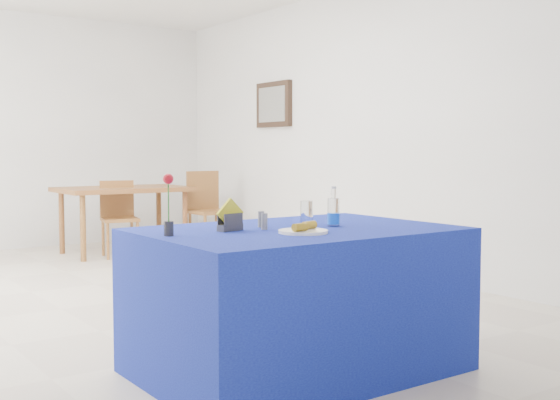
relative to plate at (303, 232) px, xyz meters
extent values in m
plane|color=beige|center=(0.11, 2.35, -0.77)|extent=(7.00, 7.00, 0.00)
plane|color=silver|center=(0.11, 5.85, 0.63)|extent=(5.00, 0.00, 5.00)
plane|color=silver|center=(0.11, -1.15, 0.63)|extent=(5.00, 0.00, 5.00)
plane|color=silver|center=(2.61, 2.35, 0.63)|extent=(0.00, 7.00, 7.00)
cube|color=black|center=(2.58, 3.95, 0.93)|extent=(0.06, 0.64, 0.52)
cube|color=#998C66|center=(2.55, 3.95, 0.93)|extent=(0.02, 0.52, 0.40)
cylinder|color=white|center=(0.00, 0.00, 0.00)|extent=(0.25, 0.25, 0.01)
cylinder|color=white|center=(0.26, 0.31, 0.06)|extent=(0.07, 0.07, 0.13)
cylinder|color=gray|center=(-0.07, 0.24, 0.04)|extent=(0.03, 0.03, 0.08)
cylinder|color=#5E5E62|center=(-0.02, 0.34, 0.04)|extent=(0.03, 0.03, 0.08)
cube|color=navy|center=(0.11, 0.19, -0.39)|extent=(1.60, 1.10, 0.76)
cylinder|color=silver|center=(0.33, 0.17, 0.07)|extent=(0.06, 0.06, 0.15)
cylinder|color=blue|center=(0.33, 0.17, 0.03)|extent=(0.07, 0.07, 0.06)
cylinder|color=white|center=(0.33, 0.17, 0.17)|extent=(0.03, 0.03, 0.05)
cylinder|color=silver|center=(0.33, 0.17, 0.20)|extent=(0.03, 0.03, 0.01)
cube|color=#3B3B40|center=(-0.24, 0.29, 0.01)|extent=(0.14, 0.08, 0.03)
cube|color=#36353A|center=(-0.24, 0.27, 0.04)|extent=(0.12, 0.03, 0.09)
cube|color=#3A3A3F|center=(-0.25, 0.31, 0.04)|extent=(0.12, 0.03, 0.09)
cube|color=gold|center=(-0.24, 0.29, 0.08)|extent=(0.15, 0.02, 0.15)
cylinder|color=#232328|center=(-0.59, 0.28, 0.03)|extent=(0.05, 0.05, 0.07)
cylinder|color=#1B6D1D|center=(-0.59, 0.28, 0.14)|extent=(0.01, 0.01, 0.22)
sphere|color=#B60C1A|center=(-0.59, 0.28, 0.26)|extent=(0.05, 0.05, 0.05)
cube|color=brown|center=(1.07, 4.79, -0.04)|extent=(1.43, 0.92, 0.05)
cylinder|color=brown|center=(0.47, 4.44, -0.41)|extent=(0.06, 0.06, 0.71)
cylinder|color=brown|center=(1.67, 4.44, -0.41)|extent=(0.06, 0.06, 0.71)
cylinder|color=brown|center=(0.47, 5.14, -0.41)|extent=(0.06, 0.06, 0.71)
cylinder|color=brown|center=(1.67, 5.14, -0.41)|extent=(0.06, 0.06, 0.71)
cylinder|color=brown|center=(0.73, 4.41, -0.57)|extent=(0.03, 0.03, 0.40)
cylinder|color=brown|center=(1.04, 4.34, -0.57)|extent=(0.03, 0.03, 0.40)
cylinder|color=brown|center=(0.79, 4.72, -0.57)|extent=(0.03, 0.03, 0.40)
cylinder|color=brown|center=(1.11, 4.65, -0.57)|extent=(0.03, 0.03, 0.40)
cube|color=brown|center=(0.92, 4.53, -0.35)|extent=(0.44, 0.44, 0.04)
cube|color=brown|center=(0.95, 4.70, -0.14)|extent=(0.37, 0.11, 0.41)
cylinder|color=brown|center=(1.77, 4.15, -0.55)|extent=(0.04, 0.04, 0.44)
cylinder|color=brown|center=(2.12, 4.15, -0.55)|extent=(0.04, 0.04, 0.44)
cylinder|color=brown|center=(1.77, 4.50, -0.55)|extent=(0.04, 0.04, 0.44)
cylinder|color=brown|center=(2.12, 4.51, -0.55)|extent=(0.04, 0.04, 0.44)
cube|color=brown|center=(1.94, 4.33, -0.31)|extent=(0.42, 0.42, 0.04)
cube|color=brown|center=(1.94, 4.52, -0.07)|extent=(0.42, 0.04, 0.45)
cylinder|color=gold|center=(-0.04, -0.03, 0.03)|extent=(0.08, 0.05, 0.04)
cylinder|color=beige|center=(-0.01, -0.03, 0.03)|extent=(0.01, 0.03, 0.03)
cylinder|color=gold|center=(0.06, 0.02, 0.03)|extent=(0.08, 0.05, 0.04)
cylinder|color=beige|center=(0.09, 0.03, 0.03)|extent=(0.01, 0.03, 0.03)
camera|label=1|loc=(-2.08, -2.73, 0.40)|focal=45.00mm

